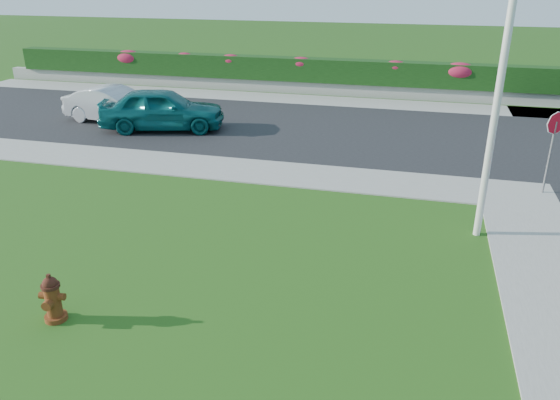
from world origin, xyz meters
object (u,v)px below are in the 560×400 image
(stop_sign, at_px, (554,134))
(sedan_teal, at_px, (162,109))
(sedan_silver, at_px, (115,105))
(fire_hydrant, at_px, (52,299))
(utility_pole, at_px, (496,110))

(stop_sign, bearing_deg, sedan_teal, 152.56)
(sedan_silver, relative_size, stop_sign, 1.81)
(fire_hydrant, height_order, sedan_teal, sedan_teal)
(sedan_teal, distance_m, utility_pole, 12.81)
(utility_pole, bearing_deg, sedan_teal, 149.73)
(stop_sign, bearing_deg, sedan_silver, 152.70)
(sedan_silver, bearing_deg, stop_sign, -96.61)
(sedan_teal, bearing_deg, utility_pole, -135.49)
(fire_hydrant, bearing_deg, sedan_teal, 100.03)
(sedan_silver, height_order, utility_pole, utility_pole)
(utility_pole, height_order, stop_sign, utility_pole)
(fire_hydrant, distance_m, sedan_silver, 13.58)
(sedan_teal, bearing_deg, stop_sign, -119.59)
(sedan_silver, distance_m, stop_sign, 15.65)
(fire_hydrant, relative_size, stop_sign, 0.40)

